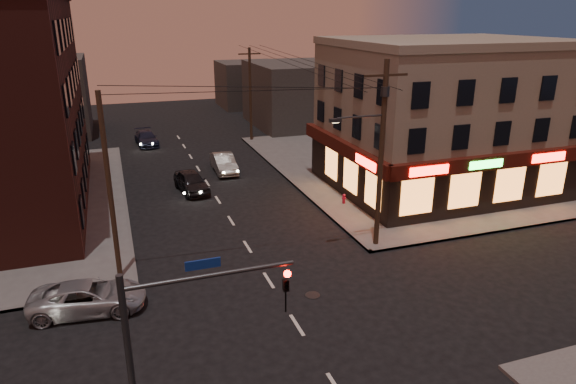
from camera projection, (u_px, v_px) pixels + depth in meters
name	position (u px, v px, depth m)	size (l,w,h in m)	color
ground	(297.00, 325.00, 21.34)	(120.00, 120.00, 0.00)	black
sidewalk_ne	(418.00, 164.00, 43.83)	(24.00, 28.00, 0.15)	#514F4C
pizza_building	(443.00, 116.00, 36.48)	(15.85, 12.85, 10.50)	gray
bg_building_ne_a	(298.00, 94.00, 58.39)	(10.00, 12.00, 7.00)	#3F3D3A
bg_building_nw	(42.00, 97.00, 53.43)	(9.00, 10.00, 8.00)	#3F3D3A
bg_building_ne_b	(249.00, 84.00, 70.42)	(8.00, 8.00, 6.00)	#3F3D3A
utility_pole_main	(380.00, 145.00, 26.68)	(4.20, 0.44, 10.00)	#382619
utility_pole_far	(250.00, 95.00, 50.44)	(0.26, 0.26, 9.00)	#382619
utility_pole_west	(110.00, 189.00, 23.49)	(0.24, 0.24, 9.00)	#382619
traffic_signal	(170.00, 346.00, 13.25)	(4.49, 0.32, 6.47)	#333538
suv_cross	(88.00, 297.00, 22.16)	(2.23, 4.84, 1.35)	gray
sedan_near	(191.00, 182.00, 37.01)	(1.78, 4.42, 1.51)	black
sedan_mid	(224.00, 163.00, 41.61)	(1.58, 4.52, 1.49)	gray
sedan_far	(146.00, 138.00, 50.16)	(1.89, 4.64, 1.35)	#181C30
fire_hydrant	(344.00, 198.00, 34.42)	(0.31, 0.31, 0.67)	maroon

